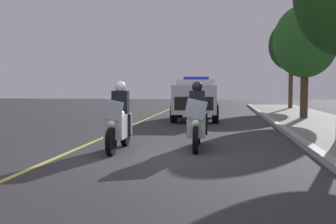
% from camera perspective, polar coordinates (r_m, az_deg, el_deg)
% --- Properties ---
extents(ground_plane, '(80.00, 80.00, 0.00)m').
position_cam_1_polar(ground_plane, '(9.36, -1.12, -6.03)').
color(ground_plane, '#333335').
extents(curb_strip, '(48.00, 0.24, 0.15)m').
position_cam_1_polar(curb_strip, '(9.49, 21.06, -5.69)').
color(curb_strip, '#9E9B93').
rests_on(curb_strip, ground).
extents(lane_stripe_center, '(48.00, 0.12, 0.01)m').
position_cam_1_polar(lane_stripe_center, '(9.94, -13.86, -5.54)').
color(lane_stripe_center, '#E0D14C').
rests_on(lane_stripe_center, ground).
extents(police_motorcycle_lead_left, '(2.14, 0.58, 1.72)m').
position_cam_1_polar(police_motorcycle_lead_left, '(9.80, -7.14, -1.50)').
color(police_motorcycle_lead_left, black).
rests_on(police_motorcycle_lead_left, ground).
extents(police_motorcycle_lead_right, '(2.14, 0.58, 1.72)m').
position_cam_1_polar(police_motorcycle_lead_right, '(10.05, 4.19, -1.35)').
color(police_motorcycle_lead_right, black).
rests_on(police_motorcycle_lead_right, ground).
extents(police_suv, '(4.96, 2.19, 2.05)m').
position_cam_1_polar(police_suv, '(18.73, 4.08, 2.12)').
color(police_suv, silver).
rests_on(police_suv, ground).
extents(tree_far_back, '(2.97, 2.97, 5.33)m').
position_cam_1_polar(tree_far_back, '(19.77, 19.28, 9.62)').
color(tree_far_back, '#4C3823').
rests_on(tree_far_back, sidewalk_strip).
extents(tree_behind_suv, '(3.07, 3.07, 6.06)m').
position_cam_1_polar(tree_behind_suv, '(28.62, 17.46, 9.19)').
color(tree_behind_suv, '#4C3823').
rests_on(tree_behind_suv, sidewalk_strip).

